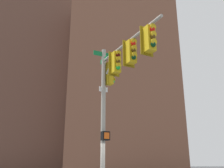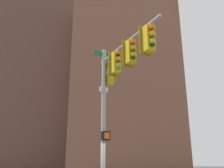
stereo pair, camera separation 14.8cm
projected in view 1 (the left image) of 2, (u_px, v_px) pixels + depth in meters
signal_pole_assembly at (117, 79)px, 11.18m from camera, size 2.45×4.63×7.17m
building_brick_nearside at (42, 75)px, 54.09m from camera, size 24.81×19.05×39.43m
building_brick_midblock at (120, 89)px, 45.73m from camera, size 16.89×18.47×28.96m
building_glass_tower at (53, 35)px, 75.39m from camera, size 29.55×33.51×76.23m
building_brick_farside at (70, 76)px, 76.28m from camera, size 21.56×19.03×53.09m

